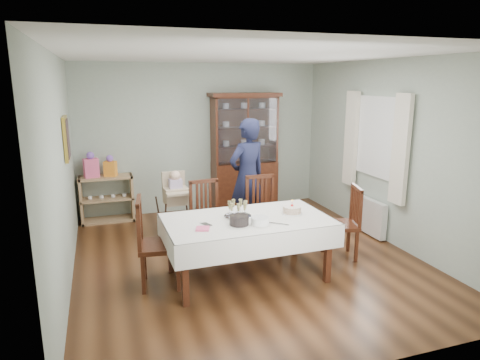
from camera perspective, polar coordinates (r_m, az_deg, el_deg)
name	(u,v)px	position (r m, az deg, el deg)	size (l,w,h in m)	color
floor	(246,258)	(6.00, 0.83, -10.36)	(5.00, 5.00, 0.00)	#593319
room_shell	(234,130)	(6.04, -0.79, 6.62)	(5.00, 5.00, 5.00)	#9EAA99
dining_table	(247,248)	(5.32, 0.95, -9.02)	(2.01, 1.18, 0.76)	#4A2312
china_cabinet	(244,150)	(7.98, 0.59, 3.99)	(1.30, 0.48, 2.18)	#4A2312
sideboard	(107,199)	(7.73, -17.29, -2.40)	(0.90, 0.38, 0.80)	tan
picture_frame	(66,139)	(6.05, -22.17, 5.14)	(0.04, 0.48, 0.58)	gold
window	(377,137)	(6.87, 17.86, 5.48)	(0.04, 1.02, 1.22)	white
curtain_left	(401,150)	(6.36, 20.63, 3.79)	(0.07, 0.30, 1.55)	silver
curtain_right	(351,139)	(7.35, 14.59, 5.36)	(0.07, 0.30, 1.55)	silver
radiator	(369,216)	(7.10, 16.76, -4.58)	(0.10, 0.80, 0.55)	white
chair_far_left	(208,231)	(6.15, -4.25, -6.77)	(0.48, 0.48, 1.01)	#4A2312
chair_far_right	(264,226)	(6.33, 3.19, -6.11)	(0.48, 0.48, 1.03)	#4A2312
chair_end_left	(159,260)	(5.23, -10.79, -10.40)	(0.55, 0.55, 1.08)	#4A2312
chair_end_right	(341,236)	(6.10, 13.31, -7.31)	(0.55, 0.55, 1.00)	#4A2312
woman	(247,177)	(6.68, 0.98, 0.39)	(0.67, 0.44, 1.83)	black
high_chair	(176,212)	(6.65, -8.47, -4.28)	(0.50, 0.50, 1.07)	black
champagne_tray	(238,212)	(5.23, -0.31, -4.34)	(0.33, 0.33, 0.20)	silver
birthday_cake	(292,210)	(5.40, 6.94, -3.99)	(0.26, 0.26, 0.18)	white
plate_stack_dark	(239,220)	(4.96, -0.12, -5.39)	(0.23, 0.23, 0.11)	black
plate_stack_white	(260,221)	(4.97, 2.70, -5.46)	(0.21, 0.21, 0.09)	white
napkin_stack	(203,229)	(4.84, -5.00, -6.47)	(0.15, 0.15, 0.02)	#E85581
cutlery	(203,225)	(4.98, -4.91, -5.95)	(0.10, 0.15, 0.01)	silver
cake_knife	(276,223)	(5.02, 4.89, -5.78)	(0.30, 0.03, 0.01)	silver
gift_bag_pink	(91,166)	(7.58, -19.24, 1.77)	(0.26, 0.20, 0.44)	#E85581
gift_bag_orange	(110,167)	(7.59, -16.91, 1.70)	(0.23, 0.20, 0.36)	orange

